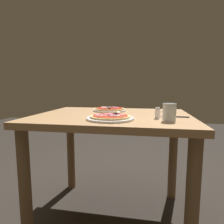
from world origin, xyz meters
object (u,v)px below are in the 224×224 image
pizza_foreground (110,117)px  salt_shaker (157,113)px  pizza_across_left (110,109)px  knife (175,117)px  fork (163,112)px  water_glass_near (169,114)px  dining_table (113,133)px

pizza_foreground → salt_shaker: 0.28m
pizza_foreground → pizza_across_left: bearing=101.6°
knife → fork: bearing=103.2°
fork → pizza_across_left: bearing=-179.1°
pizza_across_left → knife: size_ratio=1.33×
water_glass_near → fork: size_ratio=0.64×
salt_shaker → pizza_across_left: bearing=138.8°
pizza_foreground → water_glass_near: (0.33, -0.01, 0.03)m
pizza_foreground → fork: pizza_foreground is taller
water_glass_near → fork: water_glass_near is taller
fork → pizza_foreground: bearing=-130.0°
pizza_across_left → knife: (0.46, -0.24, -0.01)m
pizza_foreground → fork: 0.51m
pizza_across_left → fork: size_ratio=1.69×
dining_table → pizza_across_left: 0.24m
knife → pizza_foreground: bearing=-159.0°
water_glass_near → fork: 0.41m
dining_table → pizza_across_left: bearing=107.9°
water_glass_near → pizza_foreground: bearing=178.1°
pizza_foreground → water_glass_near: size_ratio=2.83×
dining_table → pizza_foreground: (0.02, -0.20, 0.15)m
dining_table → fork: fork is taller
dining_table → water_glass_near: bearing=-31.4°
water_glass_near → fork: (-0.00, 0.40, -0.04)m
dining_table → fork: 0.42m
dining_table → pizza_across_left: pizza_across_left is taller
salt_shaker → pizza_foreground: bearing=-164.1°
pizza_across_left → fork: (0.41, 0.01, -0.01)m
salt_shaker → knife: bearing=32.0°
dining_table → water_glass_near: size_ratio=10.52×
pizza_foreground → knife: pizza_foreground is taller
pizza_foreground → pizza_across_left: pizza_foreground is taller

